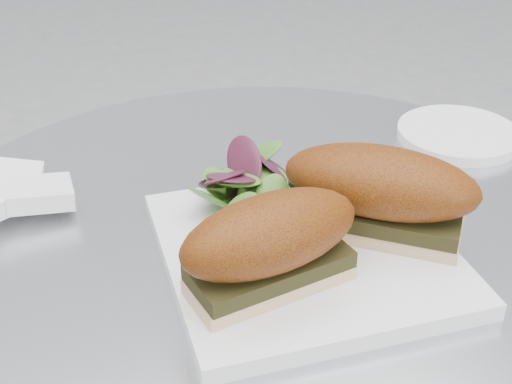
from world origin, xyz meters
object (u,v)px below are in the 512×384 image
sandwich_right (380,191)px  saucer (458,134)px  plate (305,252)px  sandwich_left (270,243)px

sandwich_right → saucer: bearing=78.1°
sandwich_right → saucer: sandwich_right is taller
plate → saucer: (0.27, 0.14, -0.00)m
plate → sandwich_right: (0.07, -0.01, 0.05)m
plate → sandwich_right: sandwich_right is taller
sandwich_left → plate: bearing=31.0°
sandwich_left → sandwich_right: size_ratio=0.89×
plate → saucer: 0.30m
plate → sandwich_left: 0.08m
saucer → sandwich_left: bearing=-150.1°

